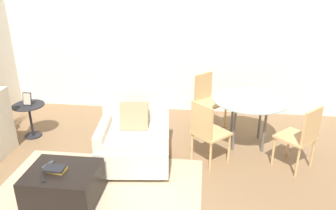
% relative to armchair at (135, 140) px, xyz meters
% --- Properties ---
extents(wall_back, '(12.00, 0.06, 2.75)m').
position_rel_armchair_xyz_m(wall_back, '(0.20, 1.98, 1.02)').
color(wall_back, white).
rests_on(wall_back, ground_plane).
extents(area_rug, '(2.48, 1.86, 0.01)m').
position_rel_armchair_xyz_m(area_rug, '(-0.32, -0.77, -0.36)').
color(area_rug, tan).
rests_on(area_rug, ground_plane).
extents(armchair, '(1.01, 0.97, 0.95)m').
position_rel_armchair_xyz_m(armchair, '(0.00, 0.00, 0.00)').
color(armchair, beige).
rests_on(armchair, ground_plane).
extents(ottoman, '(0.78, 0.63, 0.41)m').
position_rel_armchair_xyz_m(ottoman, '(-0.64, -0.89, -0.13)').
color(ottoman, black).
rests_on(ottoman, ground_plane).
extents(book_stack, '(0.24, 0.17, 0.05)m').
position_rel_armchair_xyz_m(book_stack, '(-0.70, -0.91, 0.08)').
color(book_stack, gold).
rests_on(book_stack, ottoman).
extents(tv_remote_primary, '(0.10, 0.17, 0.01)m').
position_rel_armchair_xyz_m(tv_remote_primary, '(-0.84, -0.80, 0.06)').
color(tv_remote_primary, '#333338').
rests_on(tv_remote_primary, ottoman).
extents(tv_remote_secondary, '(0.11, 0.14, 0.01)m').
position_rel_armchair_xyz_m(tv_remote_secondary, '(-0.77, -1.07, 0.06)').
color(tv_remote_secondary, black).
rests_on(tv_remote_secondary, ottoman).
extents(side_table, '(0.49, 0.49, 0.54)m').
position_rel_armchair_xyz_m(side_table, '(-1.80, 0.59, 0.03)').
color(side_table, black).
rests_on(side_table, ground_plane).
extents(picture_frame, '(0.14, 0.07, 0.20)m').
position_rel_armchair_xyz_m(picture_frame, '(-1.80, 0.59, 0.28)').
color(picture_frame, black).
rests_on(picture_frame, side_table).
extents(dining_table, '(1.10, 1.10, 0.74)m').
position_rel_armchair_xyz_m(dining_table, '(1.58, 0.73, 0.30)').
color(dining_table, '#8C9E99').
rests_on(dining_table, ground_plane).
extents(dining_chair_near_left, '(0.59, 0.59, 0.90)m').
position_rel_armchair_xyz_m(dining_chair_near_left, '(0.96, 0.12, 0.16)').
color(dining_chair_near_left, tan).
rests_on(dining_chair_near_left, ground_plane).
extents(dining_chair_near_right, '(0.59, 0.59, 0.90)m').
position_rel_armchair_xyz_m(dining_chair_near_right, '(2.19, 0.12, 0.16)').
color(dining_chair_near_right, tan).
rests_on(dining_chair_near_right, ground_plane).
extents(dining_chair_far_left, '(0.59, 0.59, 0.90)m').
position_rel_armchair_xyz_m(dining_chair_far_left, '(0.96, 1.35, 0.16)').
color(dining_chair_far_left, tan).
rests_on(dining_chair_far_left, ground_plane).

